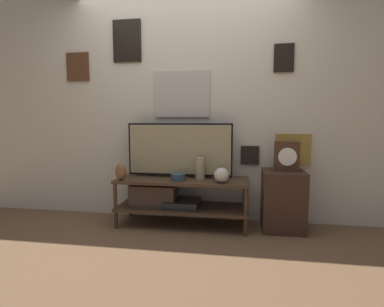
% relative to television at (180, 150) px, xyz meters
% --- Properties ---
extents(ground_plane, '(12.00, 12.00, 0.00)m').
position_rel_television_xyz_m(ground_plane, '(0.05, -0.39, -0.81)').
color(ground_plane, brown).
extents(wall_back, '(6.40, 0.08, 2.70)m').
position_rel_television_xyz_m(wall_back, '(0.05, 0.18, 0.54)').
color(wall_back, beige).
rests_on(wall_back, ground_plane).
extents(media_console, '(1.40, 0.48, 0.51)m').
position_rel_television_xyz_m(media_console, '(-0.06, -0.11, -0.49)').
color(media_console, '#422D1E').
rests_on(media_console, ground_plane).
extents(television, '(1.15, 0.05, 0.59)m').
position_rel_television_xyz_m(television, '(0.00, 0.00, 0.00)').
color(television, black).
rests_on(television, media_console).
extents(vase_round_glass, '(0.15, 0.15, 0.15)m').
position_rel_television_xyz_m(vase_round_glass, '(0.47, -0.22, -0.23)').
color(vase_round_glass, beige).
rests_on(vase_round_glass, media_console).
extents(vase_urn_stoneware, '(0.12, 0.10, 0.18)m').
position_rel_television_xyz_m(vase_urn_stoneware, '(-0.57, -0.27, -0.22)').
color(vase_urn_stoneware, brown).
rests_on(vase_urn_stoneware, media_console).
extents(vase_tall_ceramic, '(0.10, 0.10, 0.24)m').
position_rel_television_xyz_m(vase_tall_ceramic, '(0.24, -0.09, -0.19)').
color(vase_tall_ceramic, tan).
rests_on(vase_tall_ceramic, media_console).
extents(vase_wide_bowl, '(0.15, 0.15, 0.07)m').
position_rel_television_xyz_m(vase_wide_bowl, '(0.02, -0.18, -0.27)').
color(vase_wide_bowl, '#2D4251').
rests_on(vase_wide_bowl, media_console).
extents(side_table, '(0.42, 0.41, 0.61)m').
position_rel_television_xyz_m(side_table, '(1.10, -0.07, -0.50)').
color(side_table, '#382319').
rests_on(side_table, ground_plane).
extents(mantel_clock, '(0.24, 0.11, 0.30)m').
position_rel_television_xyz_m(mantel_clock, '(1.13, -0.06, -0.05)').
color(mantel_clock, '#422819').
rests_on(mantel_clock, side_table).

